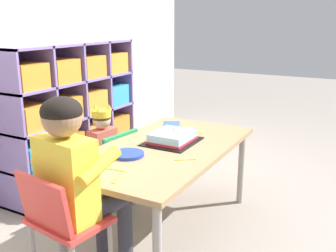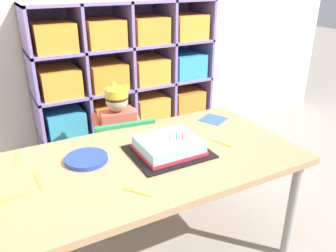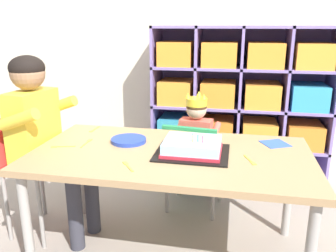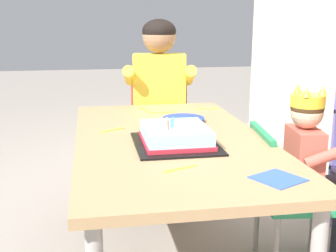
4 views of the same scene
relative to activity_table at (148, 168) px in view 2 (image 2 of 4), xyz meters
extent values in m
cube|color=#7F6BB2|center=(0.34, 1.30, 0.06)|extent=(1.36, 0.01, 1.23)
cube|color=#7F6BB2|center=(-0.33, 1.11, 0.06)|extent=(0.02, 0.39, 1.23)
cube|color=#7F6BB2|center=(0.01, 1.11, 0.06)|extent=(0.02, 0.39, 1.23)
cube|color=#7F6BB2|center=(0.34, 1.11, 0.06)|extent=(0.02, 0.39, 1.23)
cube|color=#7F6BB2|center=(0.68, 1.11, 0.06)|extent=(0.02, 0.39, 1.23)
cube|color=#7F6BB2|center=(1.01, 1.11, 0.06)|extent=(0.02, 0.39, 1.23)
cube|color=#7F6BB2|center=(0.34, 1.11, -0.54)|extent=(1.36, 0.39, 0.02)
cube|color=#7F6BB2|center=(0.34, 1.11, -0.24)|extent=(1.36, 0.39, 0.02)
cube|color=#7F6BB2|center=(0.34, 1.11, 0.06)|extent=(1.36, 0.39, 0.02)
cube|color=#7F6BB2|center=(0.34, 1.11, 0.36)|extent=(1.36, 0.39, 0.02)
cube|color=#7F6BB2|center=(0.34, 1.11, 0.67)|extent=(1.36, 0.39, 0.02)
cube|color=yellow|center=(-0.16, 1.09, -0.44)|extent=(0.26, 0.31, 0.18)
cube|color=teal|center=(0.17, 1.09, -0.44)|extent=(0.26, 0.31, 0.18)
cube|color=orange|center=(0.51, 1.09, -0.44)|extent=(0.26, 0.31, 0.18)
cube|color=teal|center=(-0.16, 1.09, -0.14)|extent=(0.26, 0.31, 0.18)
cube|color=orange|center=(0.17, 1.09, -0.14)|extent=(0.26, 0.31, 0.18)
cube|color=orange|center=(0.51, 1.09, -0.14)|extent=(0.26, 0.31, 0.18)
cube|color=orange|center=(0.84, 1.09, -0.14)|extent=(0.26, 0.31, 0.18)
cube|color=orange|center=(-0.16, 1.09, 0.16)|extent=(0.26, 0.31, 0.18)
cube|color=orange|center=(0.17, 1.09, 0.16)|extent=(0.26, 0.31, 0.18)
cube|color=orange|center=(0.51, 1.09, 0.16)|extent=(0.26, 0.31, 0.18)
cube|color=teal|center=(0.84, 1.09, 0.16)|extent=(0.26, 0.31, 0.18)
cube|color=orange|center=(-0.16, 1.09, 0.47)|extent=(0.26, 0.31, 0.18)
cube|color=orange|center=(0.17, 1.09, 0.47)|extent=(0.26, 0.31, 0.18)
cube|color=orange|center=(0.51, 1.09, 0.47)|extent=(0.26, 0.31, 0.18)
cube|color=orange|center=(0.84, 1.09, 0.47)|extent=(0.26, 0.31, 0.18)
cube|color=#A37F56|center=(0.00, 0.00, 0.04)|extent=(1.42, 0.76, 0.03)
cylinder|color=#9E9993|center=(0.65, -0.32, -0.27)|extent=(0.05, 0.05, 0.58)
cylinder|color=#9E9993|center=(-0.65, 0.32, -0.27)|extent=(0.05, 0.05, 0.58)
cylinder|color=#9E9993|center=(0.65, 0.32, -0.27)|extent=(0.05, 0.05, 0.58)
cube|color=#238451|center=(0.06, 0.55, -0.22)|extent=(0.41, 0.37, 0.03)
cube|color=#238451|center=(0.04, 0.40, -0.06)|extent=(0.35, 0.11, 0.29)
cylinder|color=gray|center=(0.24, 0.66, -0.39)|extent=(0.02, 0.02, 0.32)
cylinder|color=gray|center=(-0.08, 0.70, -0.39)|extent=(0.02, 0.02, 0.32)
cylinder|color=gray|center=(0.20, 0.40, -0.39)|extent=(0.02, 0.02, 0.32)
cylinder|color=gray|center=(-0.11, 0.44, -0.39)|extent=(0.02, 0.02, 0.32)
cube|color=#D15647|center=(0.06, 0.56, -0.06)|extent=(0.22, 0.14, 0.29)
sphere|color=#DBB293|center=(0.06, 0.56, 0.15)|extent=(0.13, 0.13, 0.13)
ellipsoid|color=#472D19|center=(0.06, 0.56, 0.17)|extent=(0.14, 0.14, 0.10)
cylinder|color=yellow|center=(0.06, 0.56, 0.20)|extent=(0.14, 0.14, 0.05)
cone|color=yellow|center=(0.07, 0.62, 0.24)|extent=(0.04, 0.04, 0.04)
cone|color=yellow|center=(0.11, 0.53, 0.24)|extent=(0.04, 0.04, 0.04)
cone|color=yellow|center=(0.01, 0.54, 0.24)|extent=(0.04, 0.04, 0.04)
cylinder|color=#33333D|center=(0.14, 0.66, -0.18)|extent=(0.10, 0.22, 0.07)
cylinder|color=#33333D|center=(0.01, 0.67, -0.18)|extent=(0.10, 0.22, 0.07)
cylinder|color=#33333D|center=(0.15, 0.76, -0.38)|extent=(0.06, 0.06, 0.34)
cylinder|color=#33333D|center=(0.03, 0.78, -0.38)|extent=(0.06, 0.06, 0.34)
cylinder|color=#D15647|center=(0.19, 0.59, 0.00)|extent=(0.07, 0.18, 0.10)
cylinder|color=#D15647|center=(-0.06, 0.62, 0.00)|extent=(0.07, 0.18, 0.10)
cylinder|color=gray|center=(-0.68, 0.22, -0.33)|extent=(0.02, 0.02, 0.44)
cylinder|color=#33333D|center=(-0.51, 0.13, -0.32)|extent=(0.08, 0.08, 0.46)
cube|color=black|center=(0.11, 0.00, 0.06)|extent=(0.37, 0.31, 0.01)
cube|color=#9ED1EF|center=(0.11, 0.00, 0.10)|extent=(0.28, 0.24, 0.07)
cube|color=red|center=(0.11, 0.00, 0.07)|extent=(0.29, 0.25, 0.02)
cylinder|color=#E54C66|center=(0.16, -0.04, 0.15)|extent=(0.01, 0.01, 0.04)
cylinder|color=#4CB2E5|center=(0.11, -0.01, 0.15)|extent=(0.01, 0.01, 0.04)
cylinder|color=#4CB2E5|center=(0.14, -0.02, 0.15)|extent=(0.01, 0.01, 0.04)
cylinder|color=#EFCC4C|center=(0.12, -0.03, 0.15)|extent=(0.01, 0.01, 0.04)
cylinder|color=#233DA3|center=(-0.26, 0.11, 0.07)|extent=(0.20, 0.20, 0.02)
cube|color=#3356B7|center=(0.54, 0.23, 0.06)|extent=(0.18, 0.18, 0.00)
cube|color=yellow|center=(-0.56, -0.03, 0.06)|extent=(0.09, 0.04, 0.00)
cube|color=yellow|center=(-0.62, -0.05, 0.06)|extent=(0.04, 0.03, 0.00)
cube|color=yellow|center=(-0.54, 0.32, 0.06)|extent=(0.02, 0.09, 0.00)
cube|color=yellow|center=(-0.54, 0.26, 0.06)|extent=(0.02, 0.04, 0.00)
cube|color=yellow|center=(0.39, -0.02, 0.06)|extent=(0.04, 0.08, 0.00)
cube|color=yellow|center=(0.41, -0.08, 0.06)|extent=(0.03, 0.04, 0.00)
cube|color=yellow|center=(-0.48, 0.02, 0.06)|extent=(0.01, 0.11, 0.00)
cube|color=yellow|center=(-0.48, 0.09, 0.06)|extent=(0.02, 0.04, 0.00)
cube|color=yellow|center=(-0.14, -0.24, 0.06)|extent=(0.06, 0.08, 0.00)
cube|color=yellow|center=(-0.18, -0.19, 0.06)|extent=(0.04, 0.04, 0.00)
camera|label=1|loc=(-2.10, -1.18, 0.87)|focal=41.40mm
camera|label=2|loc=(-0.58, -1.28, 0.85)|focal=36.78mm
camera|label=3|loc=(0.31, -1.64, 0.68)|focal=37.17mm
camera|label=4|loc=(1.74, -0.31, 0.53)|focal=47.85mm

